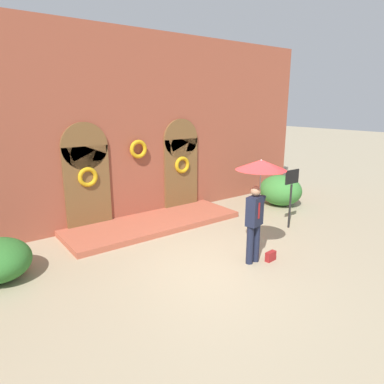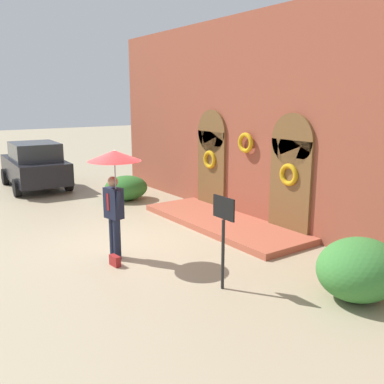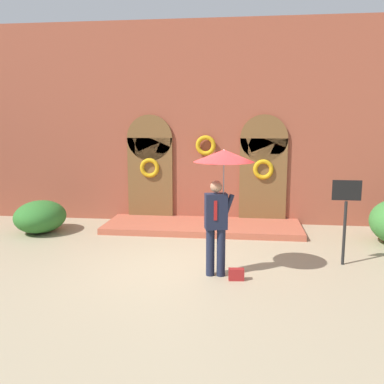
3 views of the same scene
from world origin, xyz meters
The scene contains 6 objects.
ground_plane centered at (0.00, 0.00, 0.00)m, with size 80.00×80.00×0.00m, color tan.
building_facade centered at (0.00, 4.15, 2.68)m, with size 14.00×2.30×5.60m.
person_with_umbrella centered at (0.68, -0.37, 1.91)m, with size 1.10×1.10×2.36m.
handbag centered at (0.98, -0.57, 0.11)m, with size 0.28×0.12×0.22m, color maroon.
sign_post centered at (3.09, 0.57, 1.16)m, with size 0.56×0.06×1.72m.
shrub_right centered at (4.73, 2.24, 0.53)m, with size 1.36×1.55×1.07m, color #387A33.
Camera 1 is at (-4.82, -5.31, 3.54)m, focal length 32.00 mm.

